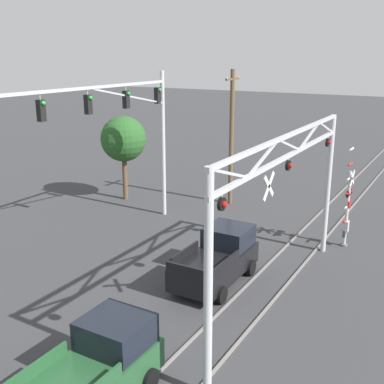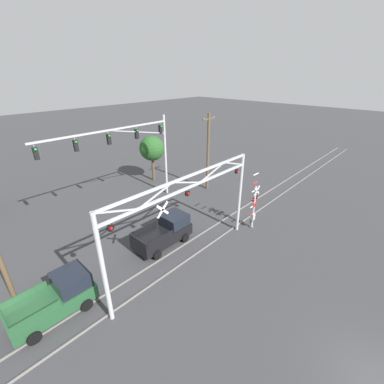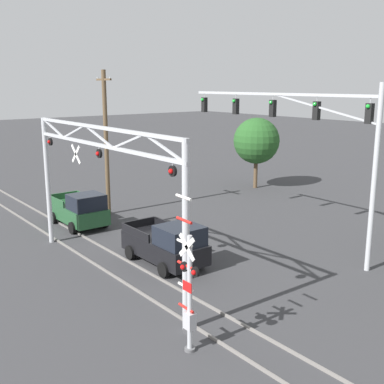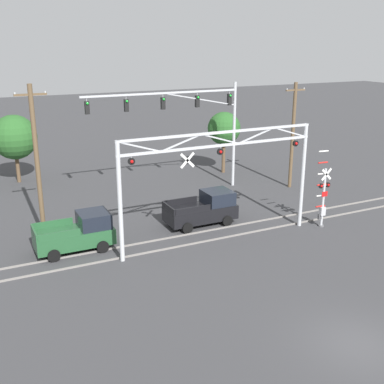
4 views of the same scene
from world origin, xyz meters
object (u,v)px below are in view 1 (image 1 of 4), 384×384
at_px(traffic_signal_span, 126,121).
at_px(pickup_truck_following, 95,370).
at_px(utility_pole_right, 231,136).
at_px(pickup_truck_lead, 218,258).
at_px(crossing_signal_mast, 347,210).
at_px(background_tree_beyond_span, 123,139).
at_px(crossing_gantry, 287,191).

bearing_deg(traffic_signal_span, pickup_truck_following, -146.75).
bearing_deg(utility_pole_right, pickup_truck_lead, -156.94).
bearing_deg(pickup_truck_lead, crossing_signal_mast, -30.04).
distance_m(crossing_signal_mast, pickup_truck_following, 15.35).
relative_size(traffic_signal_span, utility_pole_right, 1.47).
bearing_deg(pickup_truck_following, pickup_truck_lead, 3.39).
bearing_deg(pickup_truck_following, background_tree_beyond_span, 35.30).
bearing_deg(background_tree_beyond_span, crossing_gantry, -120.58).
distance_m(crossing_signal_mast, utility_pole_right, 9.27).
height_order(utility_pole_right, background_tree_beyond_span, utility_pole_right).
bearing_deg(crossing_gantry, traffic_signal_span, 71.03).
height_order(pickup_truck_lead, pickup_truck_following, same).
distance_m(crossing_signal_mast, pickup_truck_lead, 7.65).
xyz_separation_m(crossing_gantry, utility_pole_right, (10.83, 7.40, -0.17)).
bearing_deg(pickup_truck_lead, crossing_gantry, -101.27).
height_order(crossing_gantry, crossing_signal_mast, crossing_gantry).
height_order(crossing_signal_mast, pickup_truck_following, crossing_signal_mast).
relative_size(crossing_gantry, crossing_signal_mast, 2.42).
height_order(traffic_signal_span, pickup_truck_following, traffic_signal_span).
relative_size(crossing_signal_mast, utility_pole_right, 0.60).
relative_size(crossing_signal_mast, background_tree_beyond_span, 0.92).
xyz_separation_m(utility_pole_right, background_tree_beyond_span, (-2.64, 6.46, -0.35)).
relative_size(crossing_signal_mast, pickup_truck_following, 1.16).
relative_size(crossing_gantry, background_tree_beyond_span, 2.22).
bearing_deg(crossing_gantry, pickup_truck_following, 161.88).
xyz_separation_m(crossing_signal_mast, pickup_truck_following, (-14.97, 3.30, -0.92)).
xyz_separation_m(traffic_signal_span, pickup_truck_following, (-11.18, -7.33, -5.06)).
bearing_deg(crossing_gantry, background_tree_beyond_span, 59.42).
xyz_separation_m(crossing_signal_mast, utility_pole_right, (3.65, 8.15, 2.46)).
bearing_deg(pickup_truck_lead, traffic_signal_span, 67.80).
xyz_separation_m(crossing_gantry, traffic_signal_span, (3.40, 9.88, 1.51)).
distance_m(pickup_truck_lead, pickup_truck_following, 8.41).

